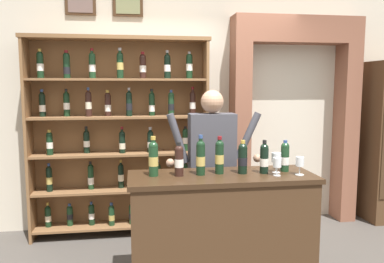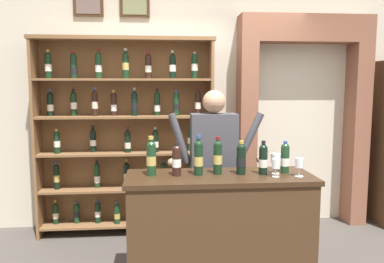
# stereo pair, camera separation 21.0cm
# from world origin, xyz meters

# --- Properties ---
(back_wall) EXTENTS (12.00, 0.19, 3.42)m
(back_wall) POSITION_xyz_m (-0.00, 1.63, 1.71)
(back_wall) COLOR beige
(back_wall) RESTS_ON ground
(wine_shelf) EXTENTS (1.99, 0.32, 2.21)m
(wine_shelf) POSITION_xyz_m (-0.77, 1.30, 1.18)
(wine_shelf) COLOR brown
(wine_shelf) RESTS_ON ground
(archway_doorway) EXTENTS (1.56, 0.45, 2.50)m
(archway_doorway) POSITION_xyz_m (1.32, 1.49, 1.41)
(archway_doorway) COLOR brown
(archway_doorway) RESTS_ON ground
(tasting_counter) EXTENTS (1.54, 0.57, 0.96)m
(tasting_counter) POSITION_xyz_m (0.10, -0.00, 0.48)
(tasting_counter) COLOR #422B19
(tasting_counter) RESTS_ON ground
(shopkeeper) EXTENTS (0.94, 0.22, 1.65)m
(shopkeeper) POSITION_xyz_m (0.13, 0.56, 1.02)
(shopkeeper) COLOR #2D3347
(shopkeeper) RESTS_ON ground
(tasting_bottle_chianti) EXTENTS (0.08, 0.08, 0.32)m
(tasting_bottle_chianti) POSITION_xyz_m (-0.46, 0.03, 1.11)
(tasting_bottle_chianti) COLOR #19381E
(tasting_bottle_chianti) RESTS_ON tasting_counter
(tasting_bottle_brunello) EXTENTS (0.07, 0.07, 0.28)m
(tasting_bottle_brunello) POSITION_xyz_m (-0.26, 0.01, 1.09)
(tasting_bottle_brunello) COLOR black
(tasting_bottle_brunello) RESTS_ON tasting_counter
(tasting_bottle_bianco) EXTENTS (0.07, 0.07, 0.33)m
(tasting_bottle_bianco) POSITION_xyz_m (-0.08, 0.02, 1.11)
(tasting_bottle_bianco) COLOR black
(tasting_bottle_bianco) RESTS_ON tasting_counter
(tasting_bottle_grappa) EXTENTS (0.07, 0.07, 0.31)m
(tasting_bottle_grappa) POSITION_xyz_m (0.08, 0.04, 1.11)
(tasting_bottle_grappa) COLOR black
(tasting_bottle_grappa) RESTS_ON tasting_counter
(tasting_bottle_vin_santo) EXTENTS (0.08, 0.08, 0.28)m
(tasting_bottle_vin_santo) POSITION_xyz_m (0.27, 0.01, 1.10)
(tasting_bottle_vin_santo) COLOR black
(tasting_bottle_vin_santo) RESTS_ON tasting_counter
(tasting_bottle_super_tuscan) EXTENTS (0.07, 0.07, 0.28)m
(tasting_bottle_super_tuscan) POSITION_xyz_m (0.45, -0.01, 1.09)
(tasting_bottle_super_tuscan) COLOR black
(tasting_bottle_super_tuscan) RESTS_ON tasting_counter
(tasting_bottle_rosso) EXTENTS (0.07, 0.07, 0.27)m
(tasting_bottle_rosso) POSITION_xyz_m (0.66, 0.04, 1.09)
(tasting_bottle_rosso) COLOR #19381E
(tasting_bottle_rosso) RESTS_ON tasting_counter
(wine_glass_center) EXTENTS (0.07, 0.07, 0.15)m
(wine_glass_center) POSITION_xyz_m (0.53, -0.11, 1.06)
(wine_glass_center) COLOR silver
(wine_glass_center) RESTS_ON tasting_counter
(wine_glass_spare) EXTENTS (0.07, 0.07, 0.15)m
(wine_glass_spare) POSITION_xyz_m (0.72, -0.11, 1.06)
(wine_glass_spare) COLOR silver
(wine_glass_spare) RESTS_ON tasting_counter
(wine_glass_left) EXTENTS (0.08, 0.08, 0.17)m
(wine_glass_left) POSITION_xyz_m (0.56, 0.00, 1.09)
(wine_glass_left) COLOR silver
(wine_glass_left) RESTS_ON tasting_counter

